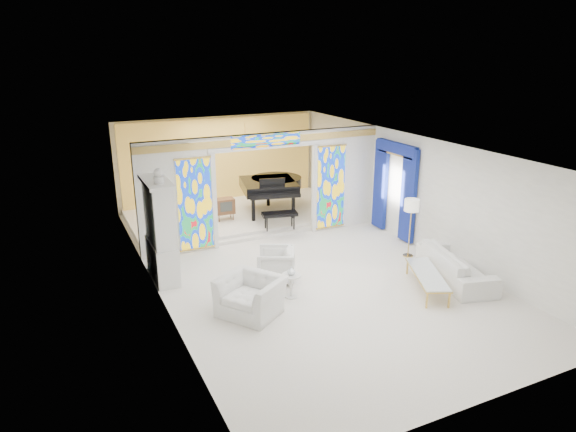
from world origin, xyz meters
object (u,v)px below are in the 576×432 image
coffee_table (427,275)px  tv_console (225,206)px  armchair_right (276,265)px  grand_piano (273,185)px  sofa (456,265)px  armchair_left (251,296)px  china_cabinet (160,231)px

coffee_table → tv_console: size_ratio=2.84×
armchair_right → grand_piano: grand_piano is taller
coffee_table → tv_console: bearing=113.3°
tv_console → grand_piano: bearing=10.6°
sofa → grand_piano: grand_piano is taller
armchair_left → tv_console: bearing=132.1°
armchair_left → armchair_right: armchair_left is taller
armchair_left → coffee_table: bearing=45.5°
armchair_right → sofa: 4.20m
armchair_right → sofa: (3.82, -1.75, -0.04)m
china_cabinet → sofa: china_cabinet is taller
armchair_left → grand_piano: bearing=117.7°
china_cabinet → armchair_right: bearing=-28.0°
armchair_left → sofa: 4.96m
armchair_right → coffee_table: (2.83, -1.92, -0.02)m
china_cabinet → coffee_table: 6.12m
armchair_right → grand_piano: (1.88, 4.47, 0.63)m
armchair_left → sofa: armchair_left is taller
grand_piano → tv_console: (-1.69, -0.23, -0.41)m
china_cabinet → grand_piano: 5.32m
sofa → grand_piano: bearing=32.7°
china_cabinet → tv_console: (2.54, 2.99, -0.56)m
china_cabinet → armchair_left: bearing=-63.4°
armchair_right → tv_console: size_ratio=1.28×
armchair_right → tv_console: bearing=-155.4°
coffee_table → grand_piano: grand_piano is taller
armchair_right → coffee_table: 3.42m
sofa → coffee_table: (-0.98, -0.17, 0.02)m
sofa → armchair_left: bearing=99.3°
sofa → grand_piano: size_ratio=0.74×
armchair_left → coffee_table: armchair_left is taller
sofa → tv_console: tv_console is taller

